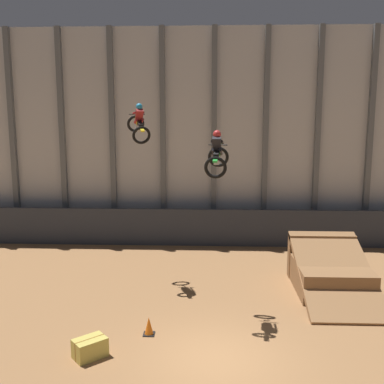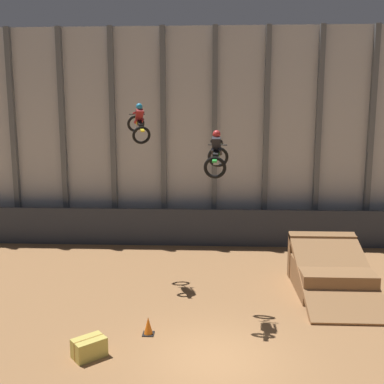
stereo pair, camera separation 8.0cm
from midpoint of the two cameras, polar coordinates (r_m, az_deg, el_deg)
ground_plane at (r=13.68m, az=2.82°, el=-20.38°), size 60.00×60.00×0.00m
arena_back_wall at (r=24.57m, az=2.71°, el=7.06°), size 32.00×0.40×11.53m
lower_barrier at (r=24.00m, az=2.64°, el=-4.53°), size 31.36×0.20×1.98m
dirt_ramp at (r=19.04m, az=16.89°, el=-9.68°), size 2.79×4.91×2.05m
rider_bike_left_air at (r=18.42m, az=-6.91°, el=8.57°), size 1.22×1.89×1.64m
rider_bike_right_air at (r=14.97m, az=3.03°, el=4.66°), size 0.86×1.85×1.56m
traffic_cone_near_ramp at (r=14.88m, az=-5.66°, el=-16.59°), size 0.36×0.36×0.58m
hay_bale_trackside at (r=13.93m, az=-13.00°, el=-18.73°), size 1.07×1.04×0.57m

